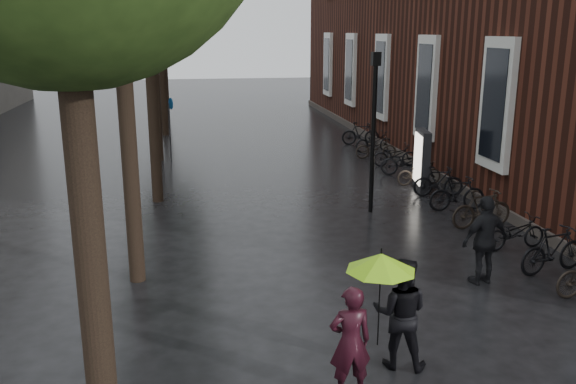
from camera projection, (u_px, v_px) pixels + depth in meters
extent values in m
cube|color=#38160F|center=(510.00, 4.00, 25.24)|extent=(10.00, 33.00, 12.00)
cube|color=silver|center=(498.00, 104.00, 16.62)|extent=(0.25, 1.60, 3.60)
cube|color=black|center=(494.00, 104.00, 16.61)|extent=(0.10, 1.20, 3.00)
cube|color=silver|center=(427.00, 88.00, 21.38)|extent=(0.25, 1.60, 3.60)
cube|color=black|center=(425.00, 88.00, 21.37)|extent=(0.10, 1.20, 3.00)
cube|color=silver|center=(382.00, 77.00, 26.15)|extent=(0.25, 1.60, 3.60)
cube|color=black|center=(380.00, 77.00, 26.13)|extent=(0.10, 1.20, 3.00)
cube|color=silver|center=(351.00, 70.00, 30.91)|extent=(0.25, 1.60, 3.60)
cube|color=black|center=(349.00, 70.00, 30.89)|extent=(0.10, 1.20, 3.00)
cube|color=silver|center=(329.00, 64.00, 35.67)|extent=(0.25, 1.60, 3.60)
cube|color=black|center=(327.00, 64.00, 35.65)|extent=(0.10, 1.20, 3.00)
cube|color=#3F3833|center=(390.00, 147.00, 25.95)|extent=(0.40, 33.00, 0.30)
cylinder|color=black|center=(94.00, 297.00, 6.21)|extent=(0.32, 0.32, 4.68)
cylinder|color=black|center=(131.00, 173.00, 11.93)|extent=(0.32, 0.32, 4.51)
cylinder|color=black|center=(153.00, 119.00, 17.62)|extent=(0.32, 0.32, 4.95)
cylinder|color=black|center=(157.00, 104.00, 23.38)|extent=(0.32, 0.32, 4.40)
cylinder|color=black|center=(163.00, 85.00, 29.06)|extent=(0.32, 0.32, 4.79)
cylinder|color=black|center=(165.00, 78.00, 34.80)|extent=(0.32, 0.32, 4.57)
imported|color=black|center=(350.00, 342.00, 8.36)|extent=(0.61, 0.41, 1.65)
imported|color=black|center=(400.00, 313.00, 9.13)|extent=(1.03, 0.93, 1.74)
cylinder|color=black|center=(379.00, 304.00, 8.75)|extent=(0.02, 0.02, 1.30)
cone|color=#95E918|center=(381.00, 262.00, 8.59)|extent=(1.02, 1.02, 0.26)
cylinder|color=black|center=(381.00, 251.00, 8.54)|extent=(0.02, 0.02, 0.08)
imported|color=black|center=(485.00, 240.00, 12.15)|extent=(1.14, 0.67, 1.82)
imported|color=black|center=(553.00, 250.00, 12.76)|extent=(1.76, 0.84, 1.02)
imported|color=black|center=(515.00, 232.00, 14.18)|extent=(1.60, 0.72, 0.82)
imported|color=black|center=(482.00, 209.00, 15.68)|extent=(1.76, 0.69, 1.03)
imported|color=black|center=(457.00, 194.00, 17.18)|extent=(1.66, 0.47, 1.00)
imported|color=black|center=(438.00, 181.00, 18.69)|extent=(1.59, 0.60, 0.94)
imported|color=black|center=(419.00, 173.00, 20.08)|extent=(1.59, 0.66, 0.81)
imported|color=black|center=(406.00, 162.00, 21.38)|extent=(1.90, 1.01, 0.95)
imported|color=black|center=(395.00, 155.00, 22.80)|extent=(1.68, 0.70, 0.86)
imported|color=black|center=(376.00, 148.00, 24.19)|extent=(1.67, 0.75, 0.85)
imported|color=black|center=(374.00, 142.00, 25.47)|extent=(1.76, 0.86, 0.88)
imported|color=black|center=(360.00, 134.00, 27.06)|extent=(1.71, 0.63, 1.01)
cube|color=black|center=(422.00, 160.00, 19.41)|extent=(0.26, 1.27, 1.91)
cube|color=#F1E6D0|center=(418.00, 159.00, 19.37)|extent=(0.04, 1.06, 1.57)
cylinder|color=black|center=(373.00, 140.00, 16.68)|extent=(0.12, 0.12, 4.12)
cube|color=black|center=(376.00, 59.00, 16.12)|extent=(0.23, 0.23, 0.36)
sphere|color=#FFE5B2|center=(376.00, 59.00, 16.12)|extent=(0.19, 0.19, 0.19)
cylinder|color=#262628|center=(170.00, 132.00, 23.70)|extent=(0.05, 0.05, 2.22)
cylinder|color=navy|center=(171.00, 104.00, 23.42)|extent=(0.03, 0.44, 0.44)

